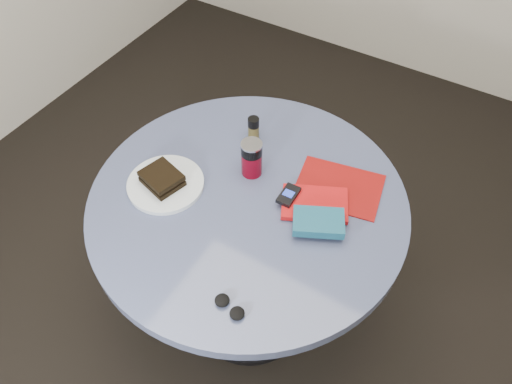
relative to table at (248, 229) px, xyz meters
The scene contains 11 objects.
ground 0.59m from the table, ahead, with size 4.00×4.00×0.00m, color black.
table is the anchor object (origin of this frame).
plate 0.32m from the table, 160.80° to the right, with size 0.24×0.24×0.02m, color white.
sandwich 0.34m from the table, 160.05° to the right, with size 0.14×0.13×0.04m.
soda_can 0.25m from the table, 114.74° to the left, with size 0.08×0.08×0.13m.
pepper_grinder 0.34m from the table, 117.21° to the left, with size 0.05×0.05×0.09m.
magazine 0.34m from the table, 39.62° to the left, with size 0.27×0.20×0.00m, color maroon.
red_book 0.27m from the table, 22.30° to the left, with size 0.20×0.13×0.02m, color #AB0D0F.
novel 0.31m from the table, ahead, with size 0.15×0.10×0.03m, color navy.
mp3_player 0.23m from the table, 26.75° to the left, with size 0.05×0.08×0.02m.
headphones 0.42m from the table, 65.75° to the right, with size 0.10×0.06×0.02m.
Camera 1 is at (0.53, -0.84, 1.95)m, focal length 35.00 mm.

